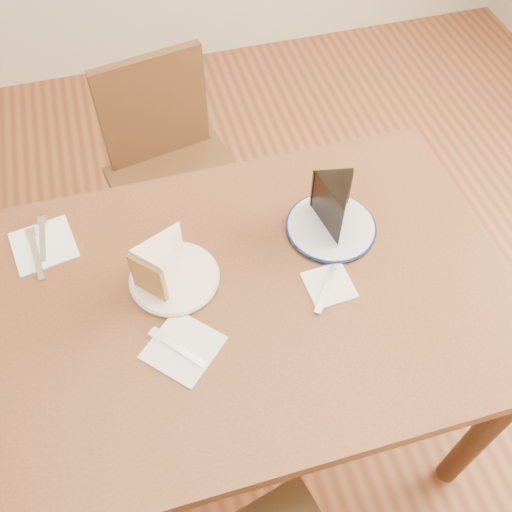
# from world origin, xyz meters

# --- Properties ---
(ground) EXTENTS (4.00, 4.00, 0.00)m
(ground) POSITION_xyz_m (0.00, 0.00, 0.00)
(ground) COLOR #4F2715
(ground) RESTS_ON ground
(table) EXTENTS (1.20, 0.80, 0.75)m
(table) POSITION_xyz_m (0.00, 0.00, 0.65)
(table) COLOR #4A2614
(table) RESTS_ON ground
(chair_far) EXTENTS (0.48, 0.48, 0.83)m
(chair_far) POSITION_xyz_m (-0.06, 0.68, 0.46)
(chair_far) COLOR #381F10
(chair_far) RESTS_ON ground
(plate_cream) EXTENTS (0.19, 0.19, 0.01)m
(plate_cream) POSITION_xyz_m (-0.14, 0.08, 0.76)
(plate_cream) COLOR white
(plate_cream) RESTS_ON table
(plate_navy) EXTENTS (0.21, 0.21, 0.01)m
(plate_navy) POSITION_xyz_m (0.25, 0.12, 0.76)
(plate_navy) COLOR silver
(plate_navy) RESTS_ON table
(carrot_cake) EXTENTS (0.14, 0.14, 0.10)m
(carrot_cake) POSITION_xyz_m (-0.15, 0.09, 0.81)
(carrot_cake) COLOR beige
(carrot_cake) RESTS_ON plate_cream
(chocolate_cake) EXTENTS (0.11, 0.14, 0.11)m
(chocolate_cake) POSITION_xyz_m (0.25, 0.12, 0.82)
(chocolate_cake) COLOR black
(chocolate_cake) RESTS_ON plate_navy
(napkin_cream) EXTENTS (0.19, 0.19, 0.00)m
(napkin_cream) POSITION_xyz_m (-0.16, -0.10, 0.75)
(napkin_cream) COLOR white
(napkin_cream) RESTS_ON table
(napkin_navy) EXTENTS (0.11, 0.11, 0.00)m
(napkin_navy) POSITION_xyz_m (0.19, -0.03, 0.75)
(napkin_navy) COLOR white
(napkin_navy) RESTS_ON table
(napkin_spare) EXTENTS (0.16, 0.16, 0.00)m
(napkin_spare) POSITION_xyz_m (-0.42, 0.26, 0.75)
(napkin_spare) COLOR white
(napkin_spare) RESTS_ON table
(fork_cream) EXTENTS (0.10, 0.12, 0.00)m
(fork_cream) POSITION_xyz_m (-0.17, -0.10, 0.76)
(fork_cream) COLOR silver
(fork_cream) RESTS_ON napkin_cream
(knife_navy) EXTENTS (0.12, 0.15, 0.00)m
(knife_navy) POSITION_xyz_m (0.19, -0.03, 0.76)
(knife_navy) COLOR silver
(knife_navy) RESTS_ON napkin_navy
(fork_spare) EXTENTS (0.02, 0.14, 0.00)m
(fork_spare) POSITION_xyz_m (-0.42, 0.27, 0.76)
(fork_spare) COLOR silver
(fork_spare) RESTS_ON napkin_spare
(knife_spare) EXTENTS (0.03, 0.16, 0.00)m
(knife_spare) POSITION_xyz_m (-0.44, 0.23, 0.76)
(knife_spare) COLOR silver
(knife_spare) RESTS_ON napkin_spare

